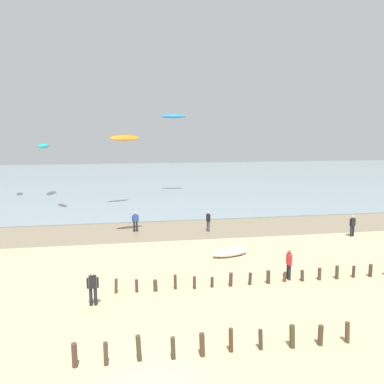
% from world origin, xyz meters
% --- Properties ---
extents(ground_plane, '(160.00, 160.00, 0.00)m').
position_xyz_m(ground_plane, '(0.00, 0.00, 0.00)').
color(ground_plane, tan).
extents(wet_sand_strip, '(120.00, 6.64, 0.01)m').
position_xyz_m(wet_sand_strip, '(0.00, 20.44, 0.00)').
color(wet_sand_strip, '#84755B').
rests_on(wet_sand_strip, ground).
extents(sea, '(160.00, 70.00, 0.10)m').
position_xyz_m(sea, '(0.00, 58.76, 0.05)').
color(sea, '#7F939E').
rests_on(sea, ground).
extents(groyne_near, '(10.64, 0.34, 1.02)m').
position_xyz_m(groyne_near, '(2.63, 1.29, 0.44)').
color(groyne_near, '#4D352C').
rests_on(groyne_near, ground).
extents(groyne_mid, '(16.63, 0.34, 0.78)m').
position_xyz_m(groyne_mid, '(7.41, 7.67, 0.35)').
color(groyne_mid, '#4E3B25').
rests_on(groyne_mid, ground).
extents(person_nearest_camera, '(0.31, 0.55, 1.71)m').
position_xyz_m(person_nearest_camera, '(6.16, 19.51, 0.92)').
color(person_nearest_camera, '#4C4C56').
rests_on(person_nearest_camera, ground).
extents(person_mid_beach, '(0.57, 0.23, 1.71)m').
position_xyz_m(person_mid_beach, '(-2.32, 6.44, 0.92)').
color(person_mid_beach, '#232328').
rests_on(person_mid_beach, ground).
extents(person_by_waterline, '(0.57, 0.27, 1.71)m').
position_xyz_m(person_by_waterline, '(17.20, 16.01, 0.92)').
color(person_by_waterline, '#232328').
rests_on(person_by_waterline, ground).
extents(person_left_flank, '(0.22, 0.57, 1.71)m').
position_xyz_m(person_left_flank, '(8.34, 8.04, 0.92)').
color(person_left_flank, '#232328').
rests_on(person_left_flank, ground).
extents(person_right_flank, '(0.56, 0.28, 1.71)m').
position_xyz_m(person_right_flank, '(0.13, 20.47, 0.92)').
color(person_right_flank, '#232328').
rests_on(person_right_flank, ground).
extents(grounded_kite, '(2.80, 1.63, 0.53)m').
position_xyz_m(grounded_kite, '(6.20, 12.71, 0.26)').
color(grounded_kite, white).
rests_on(grounded_kite, ground).
extents(kite_aloft_0, '(3.38, 1.47, 0.54)m').
position_xyz_m(kite_aloft_0, '(5.99, 40.88, 10.36)').
color(kite_aloft_0, '#2384D1').
extents(kite_aloft_4, '(1.16, 3.58, 0.60)m').
position_xyz_m(kite_aloft_4, '(-10.63, 40.54, 6.53)').
color(kite_aloft_4, '#19B2B7').
extents(kite_aloft_5, '(2.54, 1.55, 0.65)m').
position_xyz_m(kite_aloft_5, '(-0.56, 18.89, 7.81)').
color(kite_aloft_5, orange).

